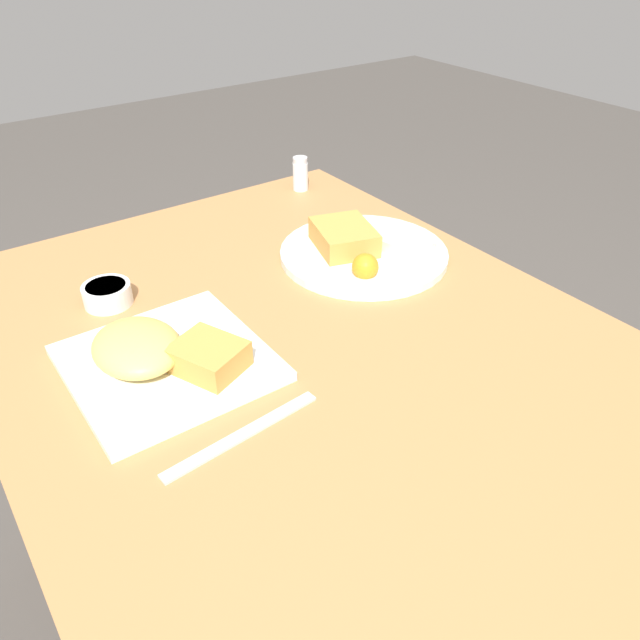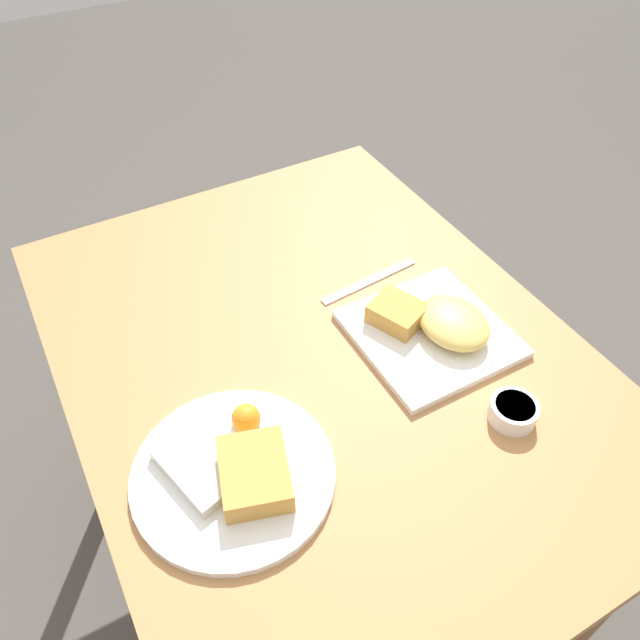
% 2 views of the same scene
% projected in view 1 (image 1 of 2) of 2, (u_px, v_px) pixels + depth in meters
% --- Properties ---
extents(ground_plane, '(8.00, 8.00, 0.00)m').
position_uv_depth(ground_plane, '(310.00, 623.00, 1.28)').
color(ground_plane, '#4C4742').
extents(dining_table, '(1.09, 0.82, 0.72)m').
position_uv_depth(dining_table, '(307.00, 386.00, 0.93)').
color(dining_table, '#B27A47').
rests_on(dining_table, ground_plane).
extents(plate_square_near, '(0.25, 0.25, 0.06)m').
position_uv_depth(plate_square_near, '(161.00, 356.00, 0.82)').
color(plate_square_near, white).
rests_on(plate_square_near, dining_table).
extents(plate_oval_far, '(0.29, 0.29, 0.05)m').
position_uv_depth(plate_oval_far, '(362.00, 249.00, 1.08)').
color(plate_oval_far, white).
rests_on(plate_oval_far, dining_table).
extents(sauce_ramekin, '(0.07, 0.07, 0.03)m').
position_uv_depth(sauce_ramekin, '(107.00, 294.00, 0.96)').
color(sauce_ramekin, white).
rests_on(sauce_ramekin, dining_table).
extents(salt_shaker, '(0.03, 0.03, 0.07)m').
position_uv_depth(salt_shaker, '(300.00, 176.00, 1.33)').
color(salt_shaker, white).
rests_on(salt_shaker, dining_table).
extents(butter_knife, '(0.03, 0.21, 0.00)m').
position_uv_depth(butter_knife, '(243.00, 435.00, 0.73)').
color(butter_knife, silver).
rests_on(butter_knife, dining_table).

